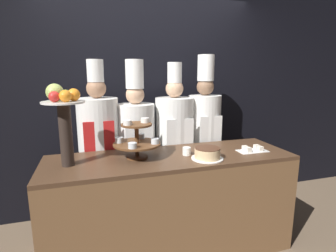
{
  "coord_description": "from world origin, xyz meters",
  "views": [
    {
      "loc": [
        -0.67,
        -1.78,
        1.65
      ],
      "look_at": [
        0.0,
        0.44,
        1.17
      ],
      "focal_mm": 28.0,
      "sensor_mm": 36.0,
      "label": 1
    }
  ],
  "objects_px": {
    "chef_right": "(204,131)",
    "cake_square_tray": "(252,149)",
    "fruit_pedestal": "(63,113)",
    "chef_left": "(99,142)",
    "chef_center_left": "(136,141)",
    "cake_round": "(207,154)",
    "tiered_stand": "(137,139)",
    "chef_center_right": "(174,138)",
    "cup_white": "(187,151)"
  },
  "relations": [
    {
      "from": "chef_right",
      "to": "cake_square_tray",
      "type": "bearing_deg",
      "value": -72.48
    },
    {
      "from": "cake_square_tray",
      "to": "chef_right",
      "type": "height_order",
      "value": "chef_right"
    },
    {
      "from": "fruit_pedestal",
      "to": "chef_left",
      "type": "xyz_separation_m",
      "value": [
        0.27,
        0.54,
        -0.39
      ]
    },
    {
      "from": "chef_center_left",
      "to": "cake_round",
      "type": "bearing_deg",
      "value": -56.03
    },
    {
      "from": "chef_center_left",
      "to": "cake_square_tray",
      "type": "bearing_deg",
      "value": -33.09
    },
    {
      "from": "tiered_stand",
      "to": "cake_square_tray",
      "type": "bearing_deg",
      "value": -6.73
    },
    {
      "from": "tiered_stand",
      "to": "chef_center_right",
      "type": "relative_size",
      "value": 0.23
    },
    {
      "from": "chef_right",
      "to": "tiered_stand",
      "type": "bearing_deg",
      "value": -149.15
    },
    {
      "from": "chef_left",
      "to": "chef_center_left",
      "type": "xyz_separation_m",
      "value": [
        0.38,
        0.0,
        -0.02
      ]
    },
    {
      "from": "cake_square_tray",
      "to": "chef_center_left",
      "type": "relative_size",
      "value": 0.16
    },
    {
      "from": "tiered_stand",
      "to": "chef_right",
      "type": "bearing_deg",
      "value": 30.85
    },
    {
      "from": "tiered_stand",
      "to": "fruit_pedestal",
      "type": "bearing_deg",
      "value": -177.31
    },
    {
      "from": "chef_center_left",
      "to": "chef_center_right",
      "type": "distance_m",
      "value": 0.42
    },
    {
      "from": "cake_round",
      "to": "chef_center_right",
      "type": "relative_size",
      "value": 0.16
    },
    {
      "from": "cake_round",
      "to": "chef_left",
      "type": "height_order",
      "value": "chef_left"
    },
    {
      "from": "chef_center_left",
      "to": "tiered_stand",
      "type": "bearing_deg",
      "value": -98.99
    },
    {
      "from": "cake_round",
      "to": "chef_right",
      "type": "distance_m",
      "value": 0.78
    },
    {
      "from": "cake_round",
      "to": "chef_right",
      "type": "bearing_deg",
      "value": 67.57
    },
    {
      "from": "fruit_pedestal",
      "to": "chef_center_right",
      "type": "xyz_separation_m",
      "value": [
        1.07,
        0.54,
        -0.4
      ]
    },
    {
      "from": "chef_left",
      "to": "chef_center_left",
      "type": "distance_m",
      "value": 0.38
    },
    {
      "from": "cup_white",
      "to": "chef_right",
      "type": "distance_m",
      "value": 0.71
    },
    {
      "from": "cake_square_tray",
      "to": "chef_left",
      "type": "distance_m",
      "value": 1.51
    },
    {
      "from": "tiered_stand",
      "to": "chef_center_left",
      "type": "relative_size",
      "value": 0.23
    },
    {
      "from": "fruit_pedestal",
      "to": "chef_right",
      "type": "relative_size",
      "value": 0.35
    },
    {
      "from": "cake_round",
      "to": "chef_center_right",
      "type": "distance_m",
      "value": 0.72
    },
    {
      "from": "cake_square_tray",
      "to": "chef_center_right",
      "type": "relative_size",
      "value": 0.16
    },
    {
      "from": "cup_white",
      "to": "chef_left",
      "type": "bearing_deg",
      "value": 142.21
    },
    {
      "from": "fruit_pedestal",
      "to": "chef_right",
      "type": "bearing_deg",
      "value": 20.78
    },
    {
      "from": "fruit_pedestal",
      "to": "cake_round",
      "type": "xyz_separation_m",
      "value": [
        1.13,
        -0.18,
        -0.37
      ]
    },
    {
      "from": "tiered_stand",
      "to": "cake_square_tray",
      "type": "xyz_separation_m",
      "value": [
        1.07,
        -0.13,
        -0.15
      ]
    },
    {
      "from": "chef_left",
      "to": "chef_right",
      "type": "height_order",
      "value": "chef_right"
    },
    {
      "from": "cake_round",
      "to": "chef_left",
      "type": "relative_size",
      "value": 0.15
    },
    {
      "from": "chef_center_left",
      "to": "chef_center_right",
      "type": "relative_size",
      "value": 1.01
    },
    {
      "from": "cake_round",
      "to": "cake_square_tray",
      "type": "height_order",
      "value": "cake_round"
    },
    {
      "from": "tiered_stand",
      "to": "cup_white",
      "type": "bearing_deg",
      "value": -7.03
    },
    {
      "from": "chef_left",
      "to": "cake_round",
      "type": "bearing_deg",
      "value": -39.74
    },
    {
      "from": "tiered_stand",
      "to": "chef_left",
      "type": "height_order",
      "value": "chef_left"
    },
    {
      "from": "cake_round",
      "to": "cup_white",
      "type": "height_order",
      "value": "cake_round"
    },
    {
      "from": "cup_white",
      "to": "chef_left",
      "type": "xyz_separation_m",
      "value": [
        -0.73,
        0.57,
        -0.0
      ]
    },
    {
      "from": "cake_round",
      "to": "chef_center_left",
      "type": "distance_m",
      "value": 0.87
    },
    {
      "from": "tiered_stand",
      "to": "chef_left",
      "type": "distance_m",
      "value": 0.61
    },
    {
      "from": "tiered_stand",
      "to": "chef_right",
      "type": "height_order",
      "value": "chef_right"
    },
    {
      "from": "tiered_stand",
      "to": "chef_center_left",
      "type": "xyz_separation_m",
      "value": [
        0.08,
        0.52,
        -0.15
      ]
    },
    {
      "from": "fruit_pedestal",
      "to": "chef_left",
      "type": "distance_m",
      "value": 0.72
    },
    {
      "from": "chef_center_right",
      "to": "chef_center_left",
      "type": "bearing_deg",
      "value": 179.99
    },
    {
      "from": "cake_square_tray",
      "to": "chef_left",
      "type": "height_order",
      "value": "chef_left"
    },
    {
      "from": "fruit_pedestal",
      "to": "cake_square_tray",
      "type": "height_order",
      "value": "fruit_pedestal"
    },
    {
      "from": "tiered_stand",
      "to": "cake_round",
      "type": "height_order",
      "value": "tiered_stand"
    },
    {
      "from": "cake_round",
      "to": "cake_square_tray",
      "type": "bearing_deg",
      "value": 8.88
    },
    {
      "from": "chef_left",
      "to": "cake_square_tray",
      "type": "bearing_deg",
      "value": -25.17
    }
  ]
}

